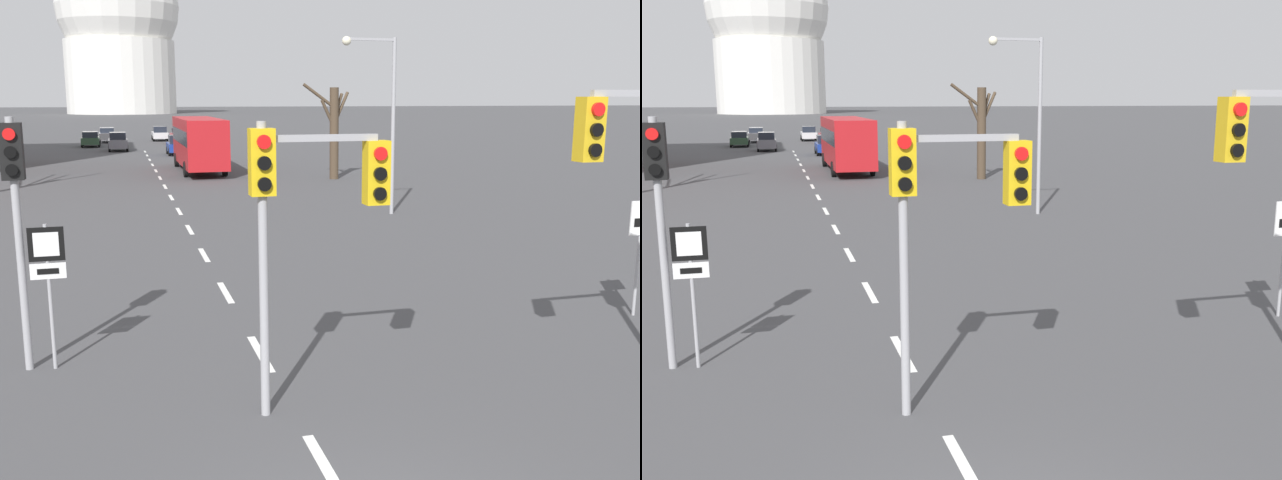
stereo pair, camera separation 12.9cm
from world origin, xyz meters
The scene contains 27 objects.
lane_stripe_0 centered at (0.00, 2.11, 0.00)m, with size 0.16×2.00×0.01m, color silver.
lane_stripe_1 centered at (0.00, 6.61, 0.00)m, with size 0.16×2.00×0.01m, color silver.
lane_stripe_2 centered at (0.00, 11.11, 0.00)m, with size 0.16×2.00×0.01m, color silver.
lane_stripe_3 centered at (0.00, 15.61, 0.00)m, with size 0.16×2.00×0.01m, color silver.
lane_stripe_4 centered at (0.00, 20.11, 0.00)m, with size 0.16×2.00×0.01m, color silver.
lane_stripe_5 centered at (0.00, 24.61, 0.00)m, with size 0.16×2.00×0.01m, color silver.
lane_stripe_6 centered at (0.00, 29.11, 0.00)m, with size 0.16×2.00×0.01m, color silver.
lane_stripe_7 centered at (0.00, 33.61, 0.00)m, with size 0.16×2.00×0.01m, color silver.
lane_stripe_8 centered at (0.00, 38.11, 0.00)m, with size 0.16×2.00×0.01m, color silver.
lane_stripe_9 centered at (0.00, 42.61, 0.00)m, with size 0.16×2.00×0.01m, color silver.
lane_stripe_10 centered at (0.00, 47.11, 0.00)m, with size 0.16×2.00×0.01m, color silver.
lane_stripe_11 centered at (0.00, 51.61, 0.00)m, with size 0.16×2.00×0.01m, color silver.
lane_stripe_12 centered at (0.00, 56.11, 0.00)m, with size 0.16×2.00×0.01m, color silver.
lane_stripe_13 centered at (0.00, 60.61, 0.00)m, with size 0.16×2.00×0.01m, color silver.
traffic_signal_near_left centered at (-4.13, 6.96, 3.13)m, with size 0.36×0.34×4.46m.
traffic_signal_centre_tall centered at (0.20, 3.97, 3.36)m, with size 2.11×0.34×4.45m.
route_sign_post centered at (-3.69, 6.86, 1.80)m, with size 0.60×0.08×2.63m.
street_lamp_right centered at (8.07, 21.52, 4.49)m, with size 2.29×0.36×7.16m.
sedan_near_left centered at (-2.30, 62.20, 0.85)m, with size 1.74×3.96×1.70m.
sedan_near_right centered at (2.35, 77.44, 0.81)m, with size 1.76×4.10×1.63m.
sedan_mid_centre centered at (2.57, 56.11, 0.83)m, with size 1.76×4.00×1.66m.
sedan_far_left centered at (-3.38, 76.01, 0.83)m, with size 1.77×4.32×1.60m.
sedan_far_right centered at (-4.91, 69.00, 0.76)m, with size 1.78×4.50×1.50m.
sedan_distant_centre centered at (4.11, 72.27, 0.81)m, with size 1.82×4.18×1.61m.
city_bus centered at (2.78, 41.41, 2.05)m, with size 2.66×10.80×3.48m.
bare_tree_right_near centered at (10.02, 34.78, 2.94)m, with size 3.11×1.22×5.63m.
capitol_dome centered at (0.00, 227.99, 25.32)m, with size 36.80×36.80×51.97m.
Camera 2 is at (-2.29, -6.10, 4.77)m, focal length 40.00 mm.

